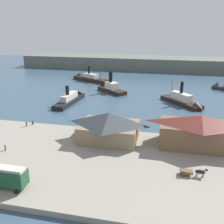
{
  "coord_description": "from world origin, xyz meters",
  "views": [
    {
      "loc": [
        12.38,
        -72.61,
        30.46
      ],
      "look_at": [
        -5.96,
        9.02,
        2.0
      ],
      "focal_mm": 42.53,
      "sensor_mm": 36.0,
      "label": 1
    }
  ],
  "objects_px": {
    "mooring_post_west": "(33,123)",
    "ferry_mid_harbor": "(185,102)",
    "ferry_shed_customs_shed": "(109,126)",
    "ferry_shed_west_terminal": "(200,131)",
    "ferry_moored_west": "(88,78)",
    "pedestrian_near_cart": "(5,148)",
    "ferry_outer_harbor": "(110,88)",
    "pedestrian_near_west_shed": "(27,124)",
    "horse_cart": "(192,172)",
    "ferry_departing_north": "(72,98)",
    "street_tram": "(5,176)"
  },
  "relations": [
    {
      "from": "ferry_mid_harbor",
      "to": "horse_cart",
      "type": "bearing_deg",
      "value": -90.61
    },
    {
      "from": "ferry_shed_customs_shed",
      "to": "ferry_shed_west_terminal",
      "type": "relative_size",
      "value": 0.78
    },
    {
      "from": "horse_cart",
      "to": "pedestrian_near_west_shed",
      "type": "xyz_separation_m",
      "value": [
        -46.11,
        17.0,
        -0.16
      ]
    },
    {
      "from": "pedestrian_near_cart",
      "to": "ferry_departing_north",
      "type": "height_order",
      "value": "ferry_departing_north"
    },
    {
      "from": "ferry_departing_north",
      "to": "mooring_post_west",
      "type": "bearing_deg",
      "value": -92.72
    },
    {
      "from": "street_tram",
      "to": "pedestrian_near_cart",
      "type": "relative_size",
      "value": 5.05
    },
    {
      "from": "pedestrian_near_west_shed",
      "to": "ferry_outer_harbor",
      "type": "xyz_separation_m",
      "value": [
        13.5,
        49.97,
        -0.23
      ]
    },
    {
      "from": "ferry_shed_customs_shed",
      "to": "pedestrian_near_cart",
      "type": "relative_size",
      "value": 9.46
    },
    {
      "from": "ferry_moored_west",
      "to": "ferry_outer_harbor",
      "type": "distance_m",
      "value": 27.53
    },
    {
      "from": "mooring_post_west",
      "to": "ferry_mid_harbor",
      "type": "height_order",
      "value": "ferry_mid_harbor"
    },
    {
      "from": "mooring_post_west",
      "to": "ferry_outer_harbor",
      "type": "bearing_deg",
      "value": 75.44
    },
    {
      "from": "street_tram",
      "to": "ferry_moored_west",
      "type": "distance_m",
      "value": 101.28
    },
    {
      "from": "ferry_shed_customs_shed",
      "to": "ferry_outer_harbor",
      "type": "xyz_separation_m",
      "value": [
        -12.42,
        53.66,
        -3.23
      ]
    },
    {
      "from": "pedestrian_near_west_shed",
      "to": "ferry_outer_harbor",
      "type": "relative_size",
      "value": 0.1
    },
    {
      "from": "ferry_shed_west_terminal",
      "to": "ferry_moored_west",
      "type": "xyz_separation_m",
      "value": [
        -52.42,
        74.03,
        -3.94
      ]
    },
    {
      "from": "pedestrian_near_cart",
      "to": "mooring_post_west",
      "type": "height_order",
      "value": "pedestrian_near_cart"
    },
    {
      "from": "ferry_outer_harbor",
      "to": "pedestrian_near_west_shed",
      "type": "bearing_deg",
      "value": -105.12
    },
    {
      "from": "ferry_moored_west",
      "to": "ferry_departing_north",
      "type": "xyz_separation_m",
      "value": [
        6.27,
        -40.43,
        -0.0
      ]
    },
    {
      "from": "pedestrian_near_west_shed",
      "to": "ferry_moored_west",
      "type": "height_order",
      "value": "ferry_moored_west"
    },
    {
      "from": "ferry_shed_customs_shed",
      "to": "street_tram",
      "type": "distance_m",
      "value": 28.52
    },
    {
      "from": "ferry_shed_customs_shed",
      "to": "horse_cart",
      "type": "relative_size",
      "value": 2.81
    },
    {
      "from": "horse_cart",
      "to": "pedestrian_near_cart",
      "type": "bearing_deg",
      "value": 177.72
    },
    {
      "from": "pedestrian_near_cart",
      "to": "ferry_mid_harbor",
      "type": "height_order",
      "value": "ferry_mid_harbor"
    },
    {
      "from": "ferry_departing_north",
      "to": "street_tram",
      "type": "bearing_deg",
      "value": -80.62
    },
    {
      "from": "ferry_shed_customs_shed",
      "to": "pedestrian_near_west_shed",
      "type": "height_order",
      "value": "ferry_shed_customs_shed"
    },
    {
      "from": "ferry_shed_customs_shed",
      "to": "pedestrian_near_cart",
      "type": "bearing_deg",
      "value": -153.06
    },
    {
      "from": "ferry_outer_harbor",
      "to": "ferry_departing_north",
      "type": "bearing_deg",
      "value": -120.23
    },
    {
      "from": "pedestrian_near_cart",
      "to": "ferry_departing_north",
      "type": "distance_m",
      "value": 46.18
    },
    {
      "from": "ferry_shed_west_terminal",
      "to": "ferry_departing_north",
      "type": "relative_size",
      "value": 0.86
    },
    {
      "from": "street_tram",
      "to": "pedestrian_near_cart",
      "type": "xyz_separation_m",
      "value": [
        -9.12,
        13.37,
        -1.78
      ]
    },
    {
      "from": "street_tram",
      "to": "ferry_mid_harbor",
      "type": "bearing_deg",
      "value": 61.8
    },
    {
      "from": "ferry_mid_harbor",
      "to": "ferry_outer_harbor",
      "type": "height_order",
      "value": "ferry_outer_harbor"
    },
    {
      "from": "mooring_post_west",
      "to": "ferry_mid_harbor",
      "type": "xyz_separation_m",
      "value": [
        45.67,
        33.78,
        -0.21
      ]
    },
    {
      "from": "ferry_moored_west",
      "to": "ferry_departing_north",
      "type": "height_order",
      "value": "ferry_moored_west"
    },
    {
      "from": "ferry_outer_harbor",
      "to": "ferry_shed_west_terminal",
      "type": "bearing_deg",
      "value": -56.39
    },
    {
      "from": "horse_cart",
      "to": "pedestrian_near_west_shed",
      "type": "distance_m",
      "value": 49.14
    },
    {
      "from": "mooring_post_west",
      "to": "ferry_departing_north",
      "type": "height_order",
      "value": "ferry_departing_north"
    },
    {
      "from": "ferry_shed_west_terminal",
      "to": "pedestrian_near_cart",
      "type": "height_order",
      "value": "ferry_shed_west_terminal"
    },
    {
      "from": "street_tram",
      "to": "pedestrian_near_west_shed",
      "type": "bearing_deg",
      "value": 113.07
    },
    {
      "from": "pedestrian_near_west_shed",
      "to": "mooring_post_west",
      "type": "relative_size",
      "value": 1.87
    },
    {
      "from": "mooring_post_west",
      "to": "ferry_shed_customs_shed",
      "type": "bearing_deg",
      "value": -12.45
    },
    {
      "from": "ferry_shed_west_terminal",
      "to": "ferry_moored_west",
      "type": "bearing_deg",
      "value": 125.3
    },
    {
      "from": "pedestrian_near_cart",
      "to": "ferry_outer_harbor",
      "type": "distance_m",
      "value": 66.09
    },
    {
      "from": "pedestrian_near_cart",
      "to": "pedestrian_near_west_shed",
      "type": "distance_m",
      "value": 15.6
    },
    {
      "from": "ferry_mid_harbor",
      "to": "ferry_outer_harbor",
      "type": "relative_size",
      "value": 1.17
    },
    {
      "from": "pedestrian_near_cart",
      "to": "ferry_departing_north",
      "type": "xyz_separation_m",
      "value": [
        -0.72,
        46.17,
        -0.59
      ]
    },
    {
      "from": "mooring_post_west",
      "to": "horse_cart",
      "type": "bearing_deg",
      "value": -22.65
    },
    {
      "from": "ferry_mid_harbor",
      "to": "ferry_shed_customs_shed",
      "type": "bearing_deg",
      "value": -117.84
    },
    {
      "from": "pedestrian_near_west_shed",
      "to": "ferry_departing_north",
      "type": "relative_size",
      "value": 0.07
    },
    {
      "from": "ferry_shed_west_terminal",
      "to": "ferry_mid_harbor",
      "type": "bearing_deg",
      "value": 92.78
    }
  ]
}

